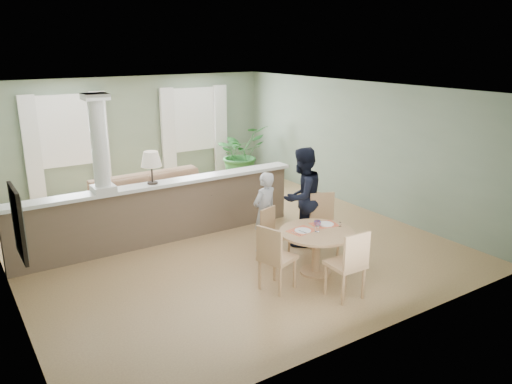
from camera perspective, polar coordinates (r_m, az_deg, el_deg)
ground at (r=9.41m, az=-4.92°, el=-4.90°), size 8.00×8.00×0.00m
room_shell at (r=9.44m, az=-7.17°, el=6.55°), size 7.02×8.02×2.71m
pony_wall at (r=8.95m, az=-11.20°, el=-1.49°), size 5.32×0.38×2.70m
sofa at (r=10.30m, az=-11.51°, el=-0.67°), size 3.06×1.29×0.88m
houseplant at (r=12.91m, az=-1.77°, el=4.45°), size 1.47×1.33×1.44m
dining_table at (r=7.75m, az=6.92°, el=-5.40°), size 1.15×1.15×0.79m
chair_far_boy at (r=8.25m, az=1.93°, el=-4.50°), size 0.49×0.49×0.85m
chair_far_man at (r=8.59m, az=7.74°, el=-3.19°), size 0.59×0.59×1.00m
chair_near at (r=7.04m, az=10.64°, el=-7.86°), size 0.47×0.47×1.02m
chair_side at (r=7.16m, az=2.10°, el=-7.24°), size 0.57×0.57×0.99m
child_person at (r=8.47m, az=1.00°, el=-2.30°), size 0.57×0.44×1.39m
man_person at (r=8.72m, az=5.27°, el=-0.56°), size 0.98×0.84×1.75m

